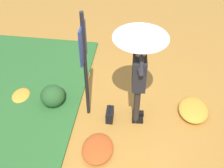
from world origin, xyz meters
TOP-DOWN VIEW (x-y plane):
  - ground_plane at (0.00, 0.00)m, footprint 18.00×18.00m
  - person_with_umbrella at (0.28, -0.17)m, footprint 0.96×0.96m
  - info_sign_post at (0.23, 0.80)m, footprint 0.44×0.07m
  - handbag at (0.11, 0.34)m, footprint 0.30×0.15m
  - shrub_cluster at (0.40, 1.55)m, footprint 0.56×0.50m
  - leaf_pile_near_person at (0.47, 2.33)m, footprint 0.47×0.38m
  - leaf_pile_by_bench at (-0.70, 0.44)m, footprint 0.71×0.57m
  - leaf_pile_far_path at (0.51, -1.33)m, footprint 0.76×0.61m

SIDE VIEW (x-z plane):
  - ground_plane at x=0.00m, z-range 0.00..0.00m
  - leaf_pile_near_person at x=0.47m, z-range 0.00..0.10m
  - leaf_pile_by_bench at x=-0.70m, z-range 0.00..0.16m
  - leaf_pile_far_path at x=0.51m, z-range 0.00..0.17m
  - handbag at x=0.11m, z-range -0.06..0.31m
  - shrub_cluster at x=0.40m, z-range -0.01..0.44m
  - info_sign_post at x=0.23m, z-range 0.29..2.59m
  - person_with_umbrella at x=0.28m, z-range 0.53..2.57m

